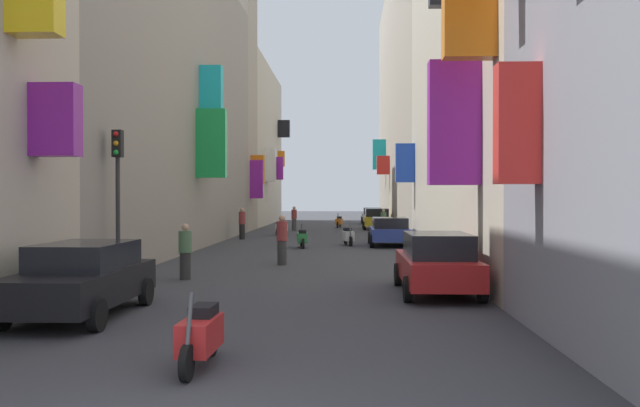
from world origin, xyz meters
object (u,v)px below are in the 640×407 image
object	(u,v)px
parked_car_blue	(390,231)
pedestrian_crossing	(383,221)
scooter_orange	(339,222)
parked_car_yellow	(377,218)
parked_car_grey	(372,215)
pedestrian_far_away	(242,223)
pedestrian_near_left	(282,240)
scooter_green	(302,238)
pedestrian_mid_street	(294,219)
parked_car_red	(437,262)
scooter_red	(200,335)
parked_car_black	(82,278)
pedestrian_near_right	(185,252)
scooter_silver	(282,228)
traffic_light_near_corner	(118,179)
scooter_white	(348,236)

from	to	relation	value
parked_car_blue	pedestrian_crossing	bearing A→B (deg)	88.25
scooter_orange	parked_car_yellow	bearing A→B (deg)	-42.40
parked_car_grey	pedestrian_far_away	bearing A→B (deg)	-111.06
pedestrian_near_left	pedestrian_far_away	size ratio (longest dim) A/B	0.99
scooter_green	pedestrian_crossing	size ratio (longest dim) A/B	1.12
parked_car_blue	pedestrian_mid_street	size ratio (longest dim) A/B	2.37
parked_car_grey	parked_car_yellow	distance (m)	9.50
parked_car_red	scooter_red	bearing A→B (deg)	-121.34
parked_car_black	parked_car_yellow	world-z (taller)	parked_car_yellow
parked_car_yellow	pedestrian_near_right	bearing A→B (deg)	-103.31
parked_car_black	pedestrian_crossing	size ratio (longest dim) A/B	2.66
pedestrian_mid_street	parked_car_blue	bearing A→B (deg)	-66.98
scooter_silver	scooter_green	bearing A→B (deg)	-78.53
parked_car_blue	pedestrian_near_right	bearing A→B (deg)	-117.41
parked_car_grey	scooter_red	world-z (taller)	parked_car_grey
scooter_orange	pedestrian_near_right	distance (m)	31.77
scooter_orange	pedestrian_crossing	world-z (taller)	pedestrian_crossing
scooter_green	pedestrian_near_left	distance (m)	7.55
parked_car_red	pedestrian_near_right	world-z (taller)	pedestrian_near_right
pedestrian_crossing	scooter_orange	bearing A→B (deg)	112.96
pedestrian_near_left	traffic_light_near_corner	distance (m)	6.71
scooter_white	parked_car_black	bearing A→B (deg)	-105.76
parked_car_grey	traffic_light_near_corner	size ratio (longest dim) A/B	1.02
parked_car_grey	parked_car_red	xyz separation A→B (m)	(-0.01, -40.89, 0.03)
parked_car_black	scooter_orange	xyz separation A→B (m)	(4.68, 37.25, -0.31)
parked_car_yellow	scooter_green	world-z (taller)	parked_car_yellow
scooter_red	scooter_green	world-z (taller)	same
pedestrian_far_away	traffic_light_near_corner	size ratio (longest dim) A/B	0.42
pedestrian_near_left	pedestrian_near_right	size ratio (longest dim) A/B	1.09
parked_car_blue	scooter_green	world-z (taller)	parked_car_blue
pedestrian_mid_street	parked_car_yellow	bearing A→B (deg)	21.31
parked_car_red	pedestrian_near_right	xyz separation A→B (m)	(-6.89, 2.44, 0.02)
parked_car_red	pedestrian_mid_street	world-z (taller)	pedestrian_mid_street
parked_car_black	scooter_red	distance (m)	4.93
pedestrian_near_left	pedestrian_far_away	bearing A→B (deg)	105.07
scooter_green	pedestrian_near_left	world-z (taller)	pedestrian_near_left
parked_car_blue	parked_car_black	xyz separation A→B (m)	(-7.37, -18.76, 0.04)
scooter_green	scooter_red	bearing A→B (deg)	-89.91
scooter_orange	scooter_red	xyz separation A→B (m)	(-1.44, -40.96, -0.00)
parked_car_blue	pedestrian_near_left	xyz separation A→B (m)	(-4.36, -8.97, 0.15)
scooter_white	pedestrian_far_away	distance (m)	7.28
scooter_silver	pedestrian_crossing	world-z (taller)	pedestrian_crossing
scooter_green	pedestrian_near_right	distance (m)	11.88
parked_car_yellow	scooter_white	distance (m)	15.88
scooter_white	scooter_red	bearing A→B (deg)	-95.33
parked_car_blue	parked_car_red	bearing A→B (deg)	-89.51
parked_car_blue	scooter_orange	world-z (taller)	parked_car_blue
parked_car_red	pedestrian_near_right	distance (m)	7.30
scooter_red	pedestrian_far_away	bearing A→B (deg)	98.09
parked_car_black	scooter_green	xyz separation A→B (m)	(3.21, 17.33, -0.31)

